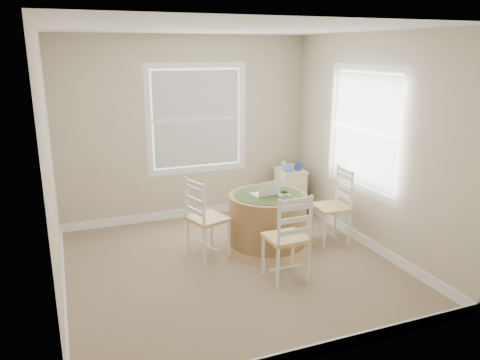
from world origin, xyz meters
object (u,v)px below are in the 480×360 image
chair_right (331,207)px  round_table (268,219)px  laptop (266,193)px  chair_near (286,237)px  chair_left (208,218)px  corner_chest (290,191)px

chair_right → round_table: bearing=-95.5°
chair_right → laptop: chair_right is taller
chair_near → chair_right: (0.98, 0.69, 0.00)m
chair_left → chair_near: same height
chair_right → laptop: (-0.85, 0.13, 0.24)m
round_table → laptop: (-0.03, -0.01, 0.34)m
laptop → corner_chest: 1.42m
chair_left → chair_right: same height
chair_left → corner_chest: bearing=-74.3°
chair_right → chair_left: bearing=-92.0°
chair_near → laptop: size_ratio=2.86×
round_table → chair_right: (0.82, -0.14, 0.10)m
chair_right → laptop: bearing=-94.7°
laptop → corner_chest: laptop is taller
chair_near → chair_left: bearing=-56.6°
chair_near → laptop: (0.13, 0.82, 0.24)m
chair_near → corner_chest: bearing=-120.0°
round_table → chair_right: size_ratio=1.21×
round_table → corner_chest: 1.35m
chair_left → chair_right: 1.59m
chair_near → chair_right: 1.20m
chair_right → corner_chest: chair_right is taller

